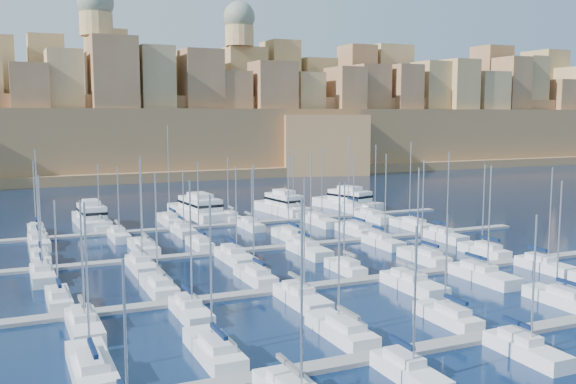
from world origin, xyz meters
name	(u,v)px	position (x,y,z in m)	size (l,w,h in m)	color
ground	(324,260)	(0.00, 0.00, 0.00)	(600.00, 600.00, 0.00)	black
pontoon_near	(495,335)	(0.00, -34.00, 0.20)	(84.00, 2.00, 0.40)	slate
pontoon_mid_near	(369,279)	(0.00, -12.00, 0.20)	(84.00, 2.00, 0.40)	slate
pontoon_mid_far	(294,246)	(0.00, 10.00, 0.20)	(84.00, 2.00, 0.40)	slate
pontoon_far	(245,223)	(0.00, 32.00, 0.20)	(84.00, 2.00, 0.40)	slate
sailboat_0	(91,368)	(-34.91, -28.11, 0.75)	(3.01, 10.03, 14.00)	silver
sailboat_1	(214,350)	(-25.03, -28.37, 0.75)	(2.85, 9.49, 14.12)	silver
sailboat_2	(341,330)	(-12.93, -28.40, 0.75)	(2.83, 9.43, 14.53)	silver
sailboat_3	(448,316)	(-1.44, -29.05, 0.71)	(2.43, 8.11, 11.05)	silver
sailboat_4	(560,298)	(13.45, -28.95, 0.74)	(2.49, 8.31, 13.65)	silver
sailboat_8	(409,372)	(-12.77, -38.86, 0.72)	(2.38, 7.92, 12.44)	silver
sailboat_9	(526,349)	(-1.11, -38.93, 0.72)	(2.42, 8.08, 12.54)	silver
sailboat_12	(59,299)	(-35.64, -7.16, 0.71)	(2.37, 7.89, 11.61)	silver
sailboat_13	(159,286)	(-24.73, -6.56, 0.74)	(2.73, 9.11, 14.15)	silver
sailboat_14	(255,276)	(-12.92, -6.75, 0.75)	(2.62, 8.73, 14.56)	silver
sailboat_15	(346,267)	(-0.68, -7.31, 0.71)	(2.27, 7.58, 11.95)	silver
sailboat_16	(424,257)	(12.15, -6.53, 0.75)	(2.75, 9.18, 14.39)	silver
sailboat_17	(484,251)	(22.50, -6.78, 0.74)	(2.60, 8.65, 13.47)	silver
sailboat_18	(84,326)	(-34.21, -17.45, 0.73)	(2.74, 9.13, 12.90)	silver
sailboat_19	(191,311)	(-23.93, -17.14, 0.74)	(2.55, 8.50, 14.24)	silver
sailboat_20	(302,298)	(-11.84, -17.62, 0.75)	(2.84, 9.48, 14.03)	silver
sailboat_21	(413,284)	(2.35, -17.84, 0.76)	(2.98, 9.92, 14.65)	silver
sailboat_22	(484,275)	(12.66, -17.92, 0.76)	(3.03, 10.09, 14.51)	silver
sailboat_23	(545,265)	(23.41, -17.15, 0.74)	(2.56, 8.52, 13.88)	silver
sailboat_24	(40,257)	(-36.28, 14.92, 0.73)	(2.41, 8.04, 13.04)	silver
sailboat_25	(144,247)	(-21.91, 15.85, 0.76)	(2.99, 9.95, 14.49)	silver
sailboat_26	(200,244)	(-13.57, 14.91, 0.73)	(2.41, 8.02, 13.46)	silver
sailboat_27	(290,235)	(1.71, 15.45, 0.74)	(2.74, 9.12, 14.02)	silver
sailboat_28	(355,230)	(13.90, 15.48, 0.74)	(2.76, 9.18, 14.00)	silver
sailboat_29	(411,225)	(25.56, 15.71, 0.76)	(2.89, 9.65, 15.75)	silver
sailboat_30	(42,274)	(-36.59, 4.69, 0.74)	(2.66, 8.85, 13.31)	silver
sailboat_31	(142,265)	(-24.47, 4.53, 0.75)	(2.75, 9.16, 14.94)	silver
sailboat_32	(235,257)	(-11.71, 4.12, 0.75)	(3.00, 10.00, 13.56)	silver
sailboat_33	(309,250)	(-0.38, 4.15, 0.76)	(2.99, 9.95, 15.08)	silver
sailboat_34	(383,242)	(12.62, 4.73, 0.75)	(2.63, 8.77, 14.65)	silver
sailboat_35	(444,236)	(24.26, 4.65, 0.75)	(2.68, 8.93, 14.70)	silver
sailboat_36	(36,230)	(-35.70, 37.19, 0.73)	(2.58, 8.60, 12.81)	silver
sailboat_37	(100,226)	(-25.28, 36.76, 0.71)	(2.32, 7.72, 11.91)	silver
sailboat_38	(170,220)	(-12.37, 38.27, 0.80)	(3.24, 10.80, 18.60)	silver
sailboat_39	(229,217)	(-1.26, 37.19, 0.73)	(2.58, 8.59, 12.45)	silver
sailboat_40	(294,212)	(12.52, 37.18, 0.74)	(2.58, 8.59, 13.80)	silver
sailboat_41	(349,208)	(25.52, 37.83, 0.77)	(2.97, 9.90, 15.93)	silver
sailboat_42	(39,242)	(-35.87, 26.18, 0.76)	(2.97, 9.89, 15.41)	silver
sailboat_43	(119,235)	(-23.69, 26.87, 0.72)	(2.55, 8.48, 12.32)	silver
sailboat_44	(183,230)	(-13.00, 26.87, 0.72)	(2.54, 8.48, 11.44)	silver
sailboat_45	(251,225)	(-0.66, 27.11, 0.71)	(2.40, 7.99, 10.81)	silver
sailboat_46	(320,221)	(12.70, 26.13, 0.76)	(2.99, 9.98, 14.83)	silver
sailboat_47	(373,217)	(24.08, 26.15, 0.76)	(2.98, 9.95, 14.84)	silver
motor_yacht_a	(91,217)	(-26.15, 41.09, 1.73)	(5.22, 15.94, 5.25)	silver
motor_yacht_b	(199,209)	(-5.49, 43.01, 1.73)	(7.80, 20.26, 5.25)	silver
motor_yacht_c	(283,205)	(11.71, 41.17, 1.73)	(6.81, 16.45, 5.25)	silver
motor_yacht_d	(348,201)	(27.20, 41.49, 1.73)	(9.72, 17.34, 5.25)	silver
fortified_city	(124,130)	(-0.19, 155.26, 14.74)	(460.00, 108.95, 59.52)	brown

